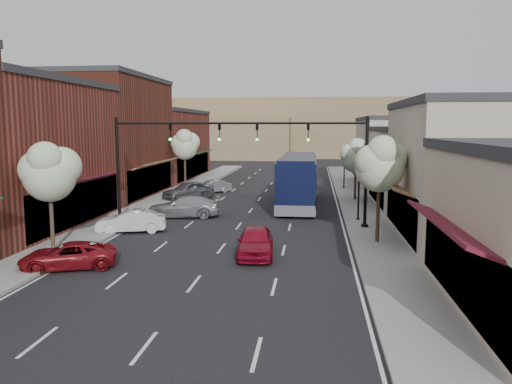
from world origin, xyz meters
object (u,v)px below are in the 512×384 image
(signal_mast_right, at_px, (328,155))
(tree_left_near, at_px, (49,171))
(tree_right_far, at_px, (357,155))
(coach_bus, at_px, (298,180))
(lamp_post_near, at_px, (359,177))
(red_hatchback, at_px, (256,241))
(parked_car_d, at_px, (188,190))
(tree_right_near, at_px, (381,163))
(parked_car_c, at_px, (184,207))
(signal_mast_left, at_px, (153,154))
(parked_car_b, at_px, (131,221))
(lamp_post_far, at_px, (344,160))
(parked_car_e, at_px, (212,186))
(parked_car_a, at_px, (68,256))
(tree_left_far, at_px, (185,144))

(signal_mast_right, distance_m, tree_left_near, 16.05)
(tree_left_near, bearing_deg, tree_right_far, 50.31)
(tree_left_near, height_order, coach_bus, tree_left_near)
(lamp_post_near, xyz_separation_m, red_hatchback, (-5.82, -9.82, -2.26))
(lamp_post_near, distance_m, parked_car_d, 16.57)
(tree_right_near, relative_size, tree_right_far, 1.10)
(lamp_post_near, height_order, coach_bus, lamp_post_near)
(parked_car_c, bearing_deg, signal_mast_left, -35.09)
(coach_bus, relative_size, parked_car_d, 2.77)
(signal_mast_left, relative_size, parked_car_b, 1.98)
(lamp_post_near, relative_size, parked_car_c, 0.86)
(red_hatchback, bearing_deg, parked_car_c, 117.57)
(tree_right_near, relative_size, red_hatchback, 1.37)
(signal_mast_left, relative_size, lamp_post_near, 1.85)
(tree_left_near, height_order, red_hatchback, tree_left_near)
(lamp_post_far, bearing_deg, signal_mast_right, -96.22)
(tree_right_far, xyz_separation_m, tree_left_near, (-16.60, -20.00, 0.23))
(signal_mast_left, xyz_separation_m, parked_car_e, (0.56, 15.64, -4.00))
(tree_right_far, relative_size, parked_car_a, 1.27)
(tree_right_near, xyz_separation_m, parked_car_d, (-14.55, 15.14, -3.64))
(parked_car_b, xyz_separation_m, parked_car_e, (1.14, 18.32, -0.06))
(signal_mast_right, xyz_separation_m, red_hatchback, (-3.64, -7.32, -3.88))
(parked_car_e, bearing_deg, signal_mast_right, -1.42)
(coach_bus, distance_m, parked_car_d, 9.96)
(tree_right_near, height_order, parked_car_c, tree_right_near)
(signal_mast_left, height_order, lamp_post_far, signal_mast_left)
(tree_left_far, height_order, parked_car_d, tree_left_far)
(red_hatchback, height_order, parked_car_a, red_hatchback)
(lamp_post_far, height_order, parked_car_d, lamp_post_far)
(red_hatchback, bearing_deg, parked_car_e, 102.21)
(red_hatchback, bearing_deg, tree_right_far, 66.88)
(lamp_post_near, bearing_deg, coach_bus, 122.77)
(signal_mast_right, relative_size, parked_car_a, 1.93)
(tree_right_far, bearing_deg, lamp_post_near, -93.31)
(tree_right_near, relative_size, parked_car_b, 1.44)
(parked_car_a, bearing_deg, lamp_post_near, 113.41)
(parked_car_b, distance_m, parked_car_e, 18.35)
(lamp_post_near, bearing_deg, parked_car_d, 148.47)
(tree_left_near, relative_size, parked_car_c, 1.10)
(tree_right_near, bearing_deg, signal_mast_left, 163.81)
(coach_bus, bearing_deg, signal_mast_left, -135.04)
(signal_mast_left, xyz_separation_m, lamp_post_near, (13.42, 2.50, -1.62))
(lamp_post_far, bearing_deg, lamp_post_near, -90.00)
(tree_right_far, height_order, coach_bus, tree_right_far)
(tree_left_near, bearing_deg, parked_car_e, 82.32)
(signal_mast_right, relative_size, tree_right_far, 1.51)
(coach_bus, height_order, red_hatchback, coach_bus)
(tree_right_far, relative_size, tree_left_near, 0.95)
(lamp_post_far, height_order, parked_car_e, lamp_post_far)
(lamp_post_near, bearing_deg, parked_car_b, -159.71)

